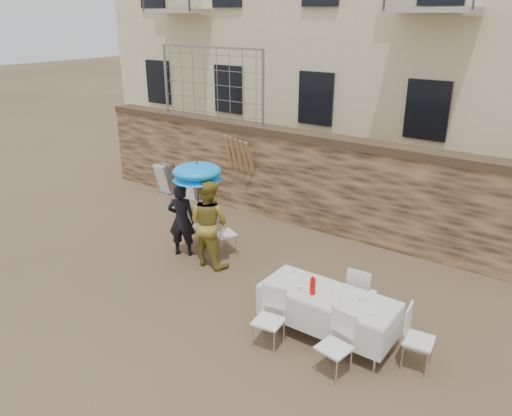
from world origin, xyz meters
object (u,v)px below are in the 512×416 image
Objects in this scene: umbrella at (197,174)px; couple_chair_right at (225,232)px; chair_stack_right at (193,183)px; couple_chair_left at (200,225)px; table_chair_front_right at (334,346)px; table_chair_front_left at (268,320)px; chair_stack_left at (170,177)px; table_chair_back at (361,292)px; table_chair_side at (419,339)px; woman_dress at (209,223)px; man_suit at (182,220)px; banquet_table at (328,296)px; soda_bottle at (313,286)px.

umbrella is 2.01× the size of couple_chair_right.
couple_chair_right is 3.55m from chair_stack_right.
table_chair_front_right is at bearing 132.46° from couple_chair_left.
table_chair_front_left and table_chair_front_right have the same top height.
chair_stack_left is 1.00× the size of chair_stack_right.
couple_chair_left is at bearing 139.21° from table_chair_front_left.
chair_stack_left is 0.90m from chair_stack_right.
table_chair_back is 7.59m from chair_stack_left.
table_chair_back is at bearing 52.87° from table_chair_side.
woman_dress is 1.88× the size of couple_chair_left.
man_suit is 5.31m from table_chair_side.
table_chair_side is at bearing -170.80° from couple_chair_right.
man_suit is 0.74× the size of banquet_table.
chair_stack_right is at bearing -27.30° from table_chair_back.
man_suit reaches higher than banquet_table.
woman_dress reaches higher than chair_stack_right.
couple_chair_right is 1.00× the size of table_chair_side.
chair_stack_left is at bearing 159.19° from table_chair_front_right.
table_chair_front_right is (4.35, -1.57, -0.30)m from man_suit.
table_chair_back is at bearing 152.53° from man_suit.
chair_stack_right is (-2.13, 2.69, -0.32)m from man_suit.
man_suit is 0.63m from couple_chair_left.
couple_chair_right is 4.30m from chair_stack_left.
couple_chair_left is 0.46× the size of banquet_table.
chair_stack_right is at bearing 0.00° from chair_stack_left.
table_chair_back is (0.20, 0.80, -0.25)m from banquet_table.
couple_chair_left is 4.09m from table_chair_back.
table_chair_side is at bearing -22.38° from chair_stack_left.
table_chair_front_right is (4.35, -2.12, 0.00)m from couple_chair_left.
banquet_table is (3.85, -1.37, 0.25)m from couple_chair_left.
chair_stack_left is (-6.69, 3.66, -0.45)m from soda_bottle.
soda_bottle is (-0.20, -0.15, 0.17)m from banquet_table.
umbrella is 2.01× the size of table_chair_back.
table_chair_side is at bearing 170.87° from woman_dress.
umbrella is (-0.35, 0.10, 0.92)m from woman_dress.
woman_dress reaches higher than table_chair_front_right.
couple_chair_left is at bearing 163.18° from table_chair_front_right.
table_chair_front_left and table_chair_back have the same top height.
table_chair_side is (5.25, -1.27, 0.00)m from couple_chair_left.
couple_chair_right is 4.73m from table_chair_side.
table_chair_side is 8.14m from chair_stack_right.
table_chair_back reaches higher than chair_stack_left.
table_chair_side reaches higher than chair_stack_left.
chair_stack_right is at bearing 58.33° from table_chair_side.
couple_chair_left and table_chair_front_left have the same top height.
banquet_table is at bearing -14.96° from umbrella.
table_chair_front_right is at bearing -22.94° from umbrella.
couple_chair_right is 0.46× the size of banquet_table.
umbrella is at bearing -15.96° from woman_dress.
couple_chair_left reaches higher than banquet_table.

